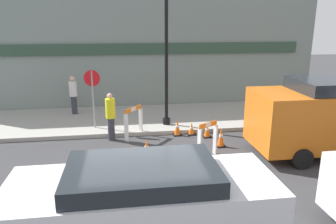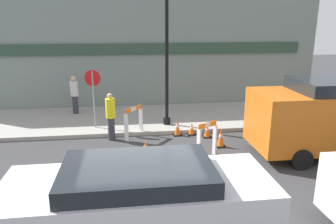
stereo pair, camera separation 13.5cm
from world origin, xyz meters
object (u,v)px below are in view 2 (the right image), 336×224
Objects in this scene: person_pedestrian at (75,93)px; person_worker at (111,115)px; streetlamp_post at (167,33)px; stop_sign at (93,89)px; parked_car_1 at (139,208)px.

person_worker is at bearing 108.49° from person_pedestrian.
streetlamp_post reaches higher than stop_sign.
streetlamp_post reaches higher than parked_car_1.
stop_sign is (-2.75, -0.03, -2.03)m from streetlamp_post.
streetlamp_post reaches higher than person_pedestrian.
person_worker is 0.37× the size of parked_car_1.
streetlamp_post is 3.62m from person_worker.
parked_car_1 reaches higher than person_pedestrian.
streetlamp_post is 1.21× the size of parked_car_1.
stop_sign is 7.33m from parked_car_1.
stop_sign is at bearing 106.61° from person_pedestrian.
person_worker is 1.02× the size of person_pedestrian.
person_worker is 6.16m from parked_car_1.
streetlamp_post is at bearing 142.27° from person_pedestrian.
person_pedestrian is 0.37× the size of parked_car_1.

